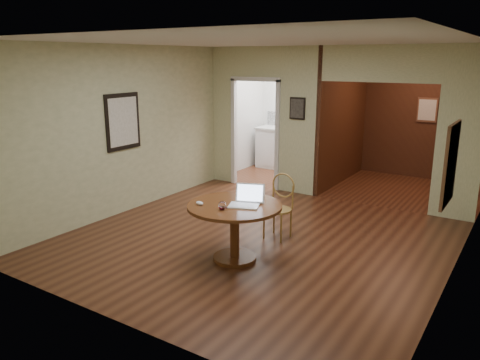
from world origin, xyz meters
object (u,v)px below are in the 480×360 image
Objects in this scene: dining_table at (235,219)px; chair at (280,202)px; open_laptop at (247,200)px; closed_laptop at (248,201)px.

dining_table is 1.02m from chair.
dining_table is 2.75× the size of open_laptop.
dining_table is 0.28m from closed_laptop.
chair is at bearing 91.67° from closed_laptop.
dining_table is at bearing -93.82° from chair.
chair reaches higher than dining_table.
dining_table is 0.30m from open_laptop.
open_laptop is (0.04, -0.95, 0.29)m from chair.
open_laptop is 0.13m from closed_laptop.
closed_laptop is at bearing 63.64° from dining_table.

